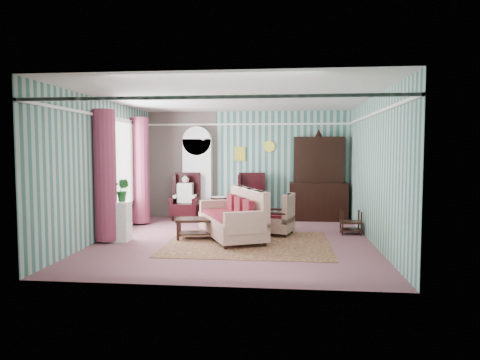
# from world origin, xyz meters

# --- Properties ---
(floor) EXTENTS (6.00, 6.00, 0.00)m
(floor) POSITION_xyz_m (0.00, 0.00, 0.00)
(floor) COLOR #7E4952
(floor) RESTS_ON ground
(room_shell) EXTENTS (5.53, 6.02, 2.91)m
(room_shell) POSITION_xyz_m (-0.62, 0.18, 2.01)
(room_shell) COLOR #3C6D66
(room_shell) RESTS_ON ground
(bookcase) EXTENTS (0.80, 0.28, 2.24)m
(bookcase) POSITION_xyz_m (-1.35, 2.84, 1.12)
(bookcase) COLOR silver
(bookcase) RESTS_ON floor
(dresser_hutch) EXTENTS (1.50, 0.56, 2.36)m
(dresser_hutch) POSITION_xyz_m (1.90, 2.72, 1.18)
(dresser_hutch) COLOR black
(dresser_hutch) RESTS_ON floor
(wingback_left) EXTENTS (0.76, 0.80, 1.25)m
(wingback_left) POSITION_xyz_m (-1.60, 2.45, 0.62)
(wingback_left) COLOR black
(wingback_left) RESTS_ON floor
(wingback_right) EXTENTS (0.76, 0.80, 1.25)m
(wingback_right) POSITION_xyz_m (0.15, 2.45, 0.62)
(wingback_right) COLOR black
(wingback_right) RESTS_ON floor
(seated_woman) EXTENTS (0.44, 0.40, 1.18)m
(seated_woman) POSITION_xyz_m (-1.60, 2.45, 0.59)
(seated_woman) COLOR silver
(seated_woman) RESTS_ON floor
(round_side_table) EXTENTS (0.50, 0.50, 0.60)m
(round_side_table) POSITION_xyz_m (-0.70, 2.60, 0.30)
(round_side_table) COLOR black
(round_side_table) RESTS_ON floor
(nest_table) EXTENTS (0.45, 0.38, 0.54)m
(nest_table) POSITION_xyz_m (2.47, 0.90, 0.27)
(nest_table) COLOR black
(nest_table) RESTS_ON floor
(plant_stand) EXTENTS (0.55, 0.35, 0.80)m
(plant_stand) POSITION_xyz_m (-2.40, -0.30, 0.40)
(plant_stand) COLOR silver
(plant_stand) RESTS_ON floor
(rug) EXTENTS (3.20, 2.60, 0.01)m
(rug) POSITION_xyz_m (0.30, -0.30, 0.01)
(rug) COLOR #551C20
(rug) RESTS_ON floor
(sofa) EXTENTS (1.76, 2.33, 1.06)m
(sofa) POSITION_xyz_m (-0.10, 0.17, 0.53)
(sofa) COLOR beige
(sofa) RESTS_ON floor
(floral_armchair) EXTENTS (0.95, 0.93, 0.87)m
(floral_armchair) POSITION_xyz_m (0.83, 0.67, 0.43)
(floral_armchair) COLOR #C0B195
(floral_armchair) RESTS_ON floor
(coffee_table) EXTENTS (0.93, 0.66, 0.43)m
(coffee_table) POSITION_xyz_m (-0.81, 0.08, 0.21)
(coffee_table) COLOR black
(coffee_table) RESTS_ON floor
(potted_plant_a) EXTENTS (0.43, 0.40, 0.40)m
(potted_plant_a) POSITION_xyz_m (-2.45, -0.36, 1.00)
(potted_plant_a) COLOR #1C581B
(potted_plant_a) RESTS_ON plant_stand
(potted_plant_b) EXTENTS (0.29, 0.25, 0.47)m
(potted_plant_b) POSITION_xyz_m (-2.29, -0.20, 1.03)
(potted_plant_b) COLOR #244F18
(potted_plant_b) RESTS_ON plant_stand
(potted_plant_c) EXTENTS (0.23, 0.23, 0.40)m
(potted_plant_c) POSITION_xyz_m (-2.51, -0.22, 1.00)
(potted_plant_c) COLOR #1D4E18
(potted_plant_c) RESTS_ON plant_stand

